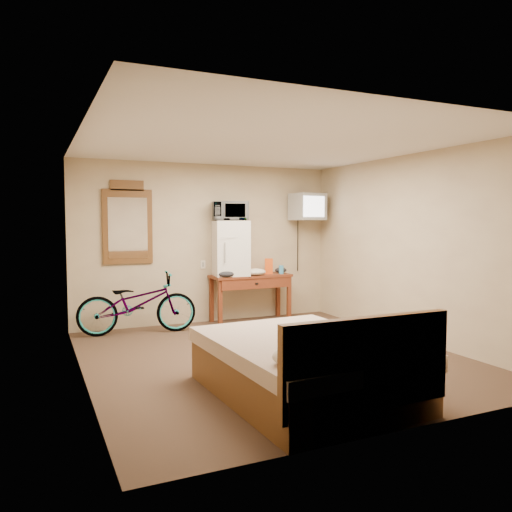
% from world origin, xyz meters
% --- Properties ---
extents(room, '(4.60, 4.64, 2.50)m').
position_xyz_m(room, '(-0.00, 0.00, 1.25)').
color(room, '#3C2D1E').
rests_on(room, ground).
extents(desk, '(1.29, 0.51, 0.75)m').
position_xyz_m(desk, '(0.64, 2.00, 0.62)').
color(desk, maroon).
rests_on(desk, floor).
extents(mini_fridge, '(0.59, 0.57, 0.86)m').
position_xyz_m(mini_fridge, '(0.30, 2.06, 1.18)').
color(mini_fridge, white).
rests_on(mini_fridge, desk).
extents(microwave, '(0.62, 0.50, 0.30)m').
position_xyz_m(microwave, '(0.30, 2.06, 1.76)').
color(microwave, white).
rests_on(microwave, mini_fridge).
extents(snack_bag, '(0.14, 0.11, 0.25)m').
position_xyz_m(snack_bag, '(0.96, 2.03, 0.88)').
color(snack_bag, '#DF4E13').
rests_on(snack_bag, desk).
extents(blue_cup, '(0.08, 0.08, 0.14)m').
position_xyz_m(blue_cup, '(1.15, 1.97, 0.82)').
color(blue_cup, '#3C98CD').
rests_on(blue_cup, desk).
extents(cloth_cream, '(0.35, 0.27, 0.11)m').
position_xyz_m(cloth_cream, '(0.66, 1.91, 0.80)').
color(cloth_cream, white).
rests_on(cloth_cream, desk).
extents(cloth_dark_a, '(0.25, 0.19, 0.09)m').
position_xyz_m(cloth_dark_a, '(0.15, 1.85, 0.80)').
color(cloth_dark_a, black).
rests_on(cloth_dark_a, desk).
extents(cloth_dark_b, '(0.20, 0.16, 0.09)m').
position_xyz_m(cloth_dark_b, '(1.20, 2.08, 0.80)').
color(cloth_dark_b, black).
rests_on(cloth_dark_b, desk).
extents(crt_television, '(0.55, 0.61, 0.44)m').
position_xyz_m(crt_television, '(1.66, 2.02, 1.84)').
color(crt_television, black).
rests_on(crt_television, room).
extents(wall_mirror, '(0.72, 0.04, 1.23)m').
position_xyz_m(wall_mirror, '(-1.24, 2.27, 1.57)').
color(wall_mirror, brown).
rests_on(wall_mirror, room).
extents(bicycle, '(1.72, 0.77, 0.87)m').
position_xyz_m(bicycle, '(-1.20, 1.87, 0.44)').
color(bicycle, black).
rests_on(bicycle, floor).
extents(bed, '(1.60, 2.06, 0.90)m').
position_xyz_m(bed, '(-0.30, -1.38, 0.30)').
color(bed, brown).
rests_on(bed, floor).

